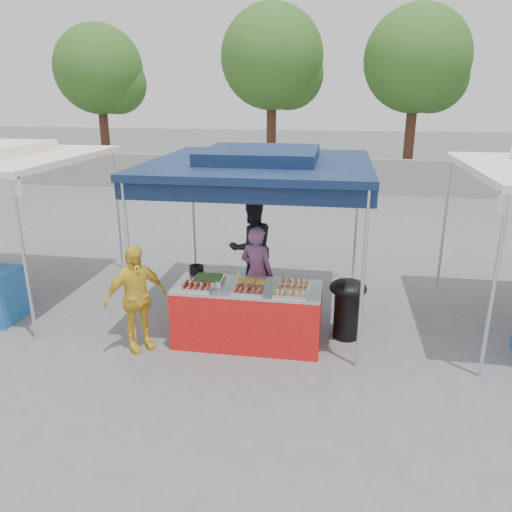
% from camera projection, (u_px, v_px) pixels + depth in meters
% --- Properties ---
extents(ground_plane, '(80.00, 80.00, 0.00)m').
position_uv_depth(ground_plane, '(249.00, 339.00, 7.13)').
color(ground_plane, slate).
extents(back_wall, '(40.00, 0.25, 1.20)m').
position_uv_depth(back_wall, '(305.00, 175.00, 17.24)').
color(back_wall, gray).
rests_on(back_wall, ground_plane).
extents(main_canopy, '(3.20, 3.20, 2.57)m').
position_uv_depth(main_canopy, '(260.00, 163.00, 7.29)').
color(main_canopy, silver).
rests_on(main_canopy, ground_plane).
extents(tree_0, '(3.49, 3.42, 5.88)m').
position_uv_depth(tree_0, '(103.00, 73.00, 19.54)').
color(tree_0, '#47281B').
rests_on(tree_0, ground_plane).
extents(tree_1, '(3.73, 3.71, 6.38)m').
position_uv_depth(tree_1, '(276.00, 62.00, 18.11)').
color(tree_1, '#47281B').
rests_on(tree_1, ground_plane).
extents(tree_2, '(3.65, 3.61, 6.21)m').
position_uv_depth(tree_2, '(421.00, 64.00, 17.18)').
color(tree_2, '#47281B').
rests_on(tree_2, ground_plane).
extents(vendor_table, '(2.00, 0.80, 0.85)m').
position_uv_depth(vendor_table, '(248.00, 314.00, 6.90)').
color(vendor_table, red).
rests_on(vendor_table, ground_plane).
extents(food_tray_fl, '(0.42, 0.30, 0.07)m').
position_uv_depth(food_tray_fl, '(197.00, 287.00, 6.65)').
color(food_tray_fl, silver).
rests_on(food_tray_fl, vendor_table).
extents(food_tray_fm, '(0.42, 0.30, 0.07)m').
position_uv_depth(food_tray_fm, '(248.00, 290.00, 6.53)').
color(food_tray_fm, silver).
rests_on(food_tray_fm, vendor_table).
extents(food_tray_fr, '(0.42, 0.30, 0.07)m').
position_uv_depth(food_tray_fr, '(290.00, 293.00, 6.45)').
color(food_tray_fr, silver).
rests_on(food_tray_fr, vendor_table).
extents(food_tray_bl, '(0.42, 0.30, 0.07)m').
position_uv_depth(food_tray_bl, '(208.00, 279.00, 6.94)').
color(food_tray_bl, silver).
rests_on(food_tray_bl, vendor_table).
extents(food_tray_bm, '(0.42, 0.30, 0.07)m').
position_uv_depth(food_tray_bm, '(251.00, 282.00, 6.80)').
color(food_tray_bm, silver).
rests_on(food_tray_bm, vendor_table).
extents(food_tray_br, '(0.42, 0.30, 0.07)m').
position_uv_depth(food_tray_br, '(295.00, 284.00, 6.75)').
color(food_tray_br, silver).
rests_on(food_tray_br, vendor_table).
extents(cooking_pot, '(0.21, 0.21, 0.12)m').
position_uv_depth(cooking_pot, '(197.00, 270.00, 7.21)').
color(cooking_pot, black).
rests_on(cooking_pot, vendor_table).
extents(skewer_cup, '(0.08, 0.08, 0.10)m').
position_uv_depth(skewer_cup, '(238.00, 286.00, 6.63)').
color(skewer_cup, silver).
rests_on(skewer_cup, vendor_table).
extents(wok_burner, '(0.52, 0.52, 0.88)m').
position_uv_depth(wok_burner, '(347.00, 304.00, 7.02)').
color(wok_burner, black).
rests_on(wok_burner, ground_plane).
extents(crate_left, '(0.55, 0.39, 0.33)m').
position_uv_depth(crate_left, '(225.00, 314.00, 7.54)').
color(crate_left, '#1541B2').
rests_on(crate_left, ground_plane).
extents(crate_right, '(0.48, 0.33, 0.29)m').
position_uv_depth(crate_right, '(282.00, 312.00, 7.66)').
color(crate_right, '#1541B2').
rests_on(crate_right, ground_plane).
extents(crate_stacked, '(0.45, 0.32, 0.27)m').
position_uv_depth(crate_stacked, '(282.00, 295.00, 7.57)').
color(crate_stacked, '#1541B2').
rests_on(crate_stacked, crate_right).
extents(vendor_woman, '(0.62, 0.50, 1.47)m').
position_uv_depth(vendor_woman, '(257.00, 273.00, 7.57)').
color(vendor_woman, '#965F8C').
rests_on(vendor_woman, ground_plane).
extents(helper_man, '(1.02, 0.96, 1.67)m').
position_uv_depth(helper_man, '(252.00, 247.00, 8.49)').
color(helper_man, black).
rests_on(helper_man, ground_plane).
extents(customer_person, '(0.87, 0.87, 1.48)m').
position_uv_depth(customer_person, '(136.00, 298.00, 6.65)').
color(customer_person, yellow).
rests_on(customer_person, ground_plane).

